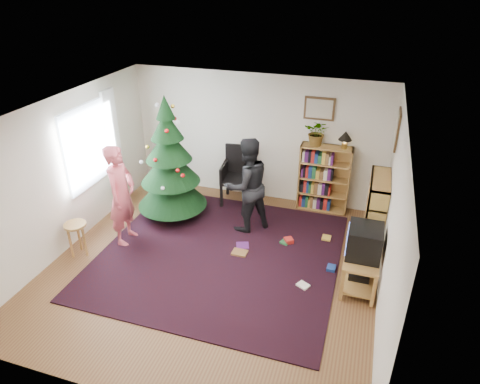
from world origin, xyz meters
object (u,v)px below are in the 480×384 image
(bookshelf_back, at_px, (324,178))
(tv_stand, at_px, (360,267))
(crt_tv, at_px, (364,242))
(stool, at_px, (76,231))
(bookshelf_right, at_px, (375,214))
(picture_back, at_px, (319,109))
(person_by_chair, at_px, (247,185))
(christmas_tree, at_px, (170,169))
(person_standing, at_px, (122,195))
(table_lamp, at_px, (345,137))
(potted_plant, at_px, (317,133))
(picture_right, at_px, (397,129))
(armchair, at_px, (240,172))

(bookshelf_back, distance_m, tv_stand, 2.30)
(crt_tv, xyz_separation_m, stool, (-4.42, -0.60, -0.33))
(bookshelf_right, bearing_deg, picture_back, 44.55)
(picture_back, distance_m, person_by_chair, 1.92)
(christmas_tree, distance_m, person_standing, 1.08)
(table_lamp, bearing_deg, picture_back, 165.41)
(potted_plant, bearing_deg, christmas_tree, -155.43)
(tv_stand, distance_m, table_lamp, 2.49)
(person_standing, relative_size, table_lamp, 5.35)
(bookshelf_back, bearing_deg, person_standing, -145.21)
(table_lamp, bearing_deg, bookshelf_right, -57.99)
(crt_tv, bearing_deg, stool, -172.28)
(picture_back, bearing_deg, tv_stand, -64.55)
(picture_right, distance_m, armchair, 3.08)
(crt_tv, height_order, potted_plant, potted_plant)
(christmas_tree, height_order, potted_plant, christmas_tree)
(potted_plant, bearing_deg, person_standing, -143.36)
(stool, xyz_separation_m, person_standing, (0.53, 0.60, 0.42))
(crt_tv, height_order, stool, crt_tv)
(picture_right, distance_m, potted_plant, 1.49)
(person_standing, bearing_deg, bookshelf_right, -78.57)
(bookshelf_right, distance_m, table_lamp, 1.53)
(picture_right, relative_size, person_by_chair, 0.35)
(tv_stand, distance_m, crt_tv, 0.45)
(person_standing, bearing_deg, crt_tv, -93.09)
(picture_right, bearing_deg, bookshelf_back, 151.93)
(armchair, bearing_deg, crt_tv, -45.52)
(christmas_tree, xyz_separation_m, table_lamp, (2.94, 1.12, 0.55))
(armchair, distance_m, stool, 3.24)
(person_standing, bearing_deg, person_by_chair, -64.77)
(picture_back, xyz_separation_m, bookshelf_back, (0.22, -0.14, -1.29))
(armchair, bearing_deg, stool, -133.48)
(bookshelf_back, bearing_deg, crt_tv, -68.13)
(potted_plant, bearing_deg, person_by_chair, -131.56)
(potted_plant, height_order, table_lamp, potted_plant)
(armchair, bearing_deg, picture_right, -16.47)
(christmas_tree, xyz_separation_m, bookshelf_right, (3.61, 0.04, -0.30))
(bookshelf_right, bearing_deg, picture_right, -15.60)
(christmas_tree, bearing_deg, armchair, 44.65)
(picture_right, height_order, bookshelf_back, picture_right)
(christmas_tree, xyz_separation_m, armchair, (1.01, 1.00, -0.36))
(stool, relative_size, person_by_chair, 0.34)
(picture_back, height_order, tv_stand, picture_back)
(person_by_chair, relative_size, table_lamp, 5.27)
(person_by_chair, relative_size, potted_plant, 3.53)
(tv_stand, relative_size, armchair, 0.78)
(person_standing, relative_size, potted_plant, 3.58)
(person_standing, relative_size, person_by_chair, 1.01)
(crt_tv, distance_m, person_standing, 3.89)
(picture_right, bearing_deg, person_by_chair, -167.13)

